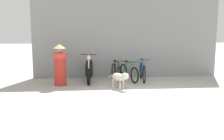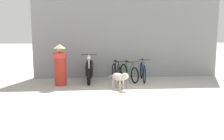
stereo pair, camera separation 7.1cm
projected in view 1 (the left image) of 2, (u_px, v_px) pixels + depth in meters
ground_plane at (144, 98)px, 7.89m from camera, size 60.00×60.00×0.00m
shop_wall_back at (127, 38)px, 11.15m from camera, size 7.89×0.20×3.32m
bicycle_0 at (116, 73)px, 10.34m from camera, size 0.46×1.70×0.85m
bicycle_1 at (129, 73)px, 10.44m from camera, size 0.60×1.55×0.82m
bicycle_2 at (142, 72)px, 10.44m from camera, size 0.46×1.68×0.90m
motorcycle at (89, 71)px, 10.26m from camera, size 0.58×1.91×1.13m
stray_dog at (120, 77)px, 9.11m from camera, size 0.69×0.93×0.59m
person_in_robes at (60, 65)px, 9.56m from camera, size 0.62×0.62×1.52m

